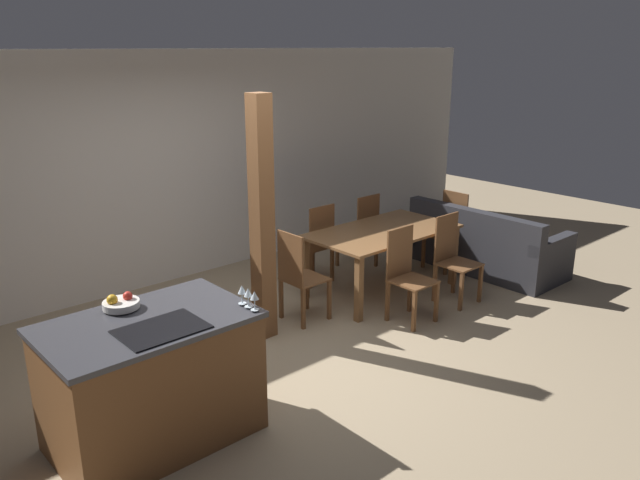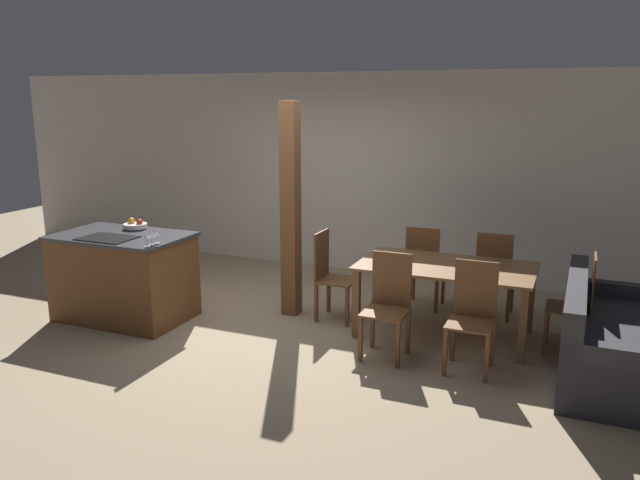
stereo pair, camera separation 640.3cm
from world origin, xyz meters
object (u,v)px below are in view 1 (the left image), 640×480
(kitchen_island, at_px, (152,380))
(dining_chair_near_left, at_px, (407,274))
(wine_glass_middle, at_px, (248,293))
(dining_chair_near_right, at_px, (453,257))
(fruit_bowl, at_px, (121,303))
(dining_chair_foot_end, at_px, (448,229))
(wine_glass_far, at_px, (242,290))
(dining_chair_far_right, at_px, (362,230))
(couch, at_px, (486,247))
(wine_glass_near, at_px, (254,296))
(dining_table, at_px, (382,238))
(dining_chair_head_end, at_px, (299,275))
(timber_post, at_px, (262,221))
(dining_chair_far_left, at_px, (316,243))

(kitchen_island, bearing_deg, dining_chair_near_left, 2.97)
(wine_glass_middle, relative_size, dining_chair_near_right, 0.15)
(fruit_bowl, height_order, dining_chair_foot_end, fruit_bowl)
(wine_glass_far, bearing_deg, dining_chair_near_left, 9.38)
(dining_chair_far_right, bearing_deg, couch, 136.51)
(wine_glass_near, distance_m, dining_chair_near_left, 2.42)
(dining_table, relative_size, couch, 0.91)
(dining_table, height_order, dining_chair_near_left, dining_chair_near_left)
(dining_chair_head_end, height_order, timber_post, timber_post)
(wine_glass_near, xyz_separation_m, dining_table, (2.69, 1.24, -0.41))
(dining_chair_near_right, relative_size, dining_chair_head_end, 1.00)
(dining_chair_far_left, bearing_deg, dining_chair_near_right, 118.84)
(dining_chair_near_left, height_order, dining_chair_foot_end, same)
(wine_glass_middle, bearing_deg, kitchen_island, 154.59)
(dining_chair_foot_end, bearing_deg, dining_table, -90.00)
(dining_chair_foot_end, height_order, timber_post, timber_post)
(dining_chair_foot_end, bearing_deg, couch, 37.32)
(timber_post, bearing_deg, dining_chair_foot_end, 0.48)
(kitchen_island, xyz_separation_m, wine_glass_far, (0.64, -0.23, 0.58))
(wine_glass_middle, height_order, dining_chair_foot_end, wine_glass_middle)
(kitchen_island, relative_size, dining_chair_head_end, 1.46)
(fruit_bowl, distance_m, dining_chair_near_left, 3.02)
(dining_table, distance_m, dining_chair_far_right, 0.82)
(kitchen_island, distance_m, dining_chair_near_left, 2.94)
(kitchen_island, xyz_separation_m, dining_chair_near_left, (2.94, 0.15, 0.03))
(dining_chair_head_end, xyz_separation_m, timber_post, (-0.46, -0.02, 0.67))
(kitchen_island, relative_size, dining_chair_far_right, 1.46)
(dining_chair_near_left, relative_size, dining_chair_far_right, 1.00)
(fruit_bowl, height_order, dining_chair_head_end, fruit_bowl)
(wine_glass_far, distance_m, dining_table, 2.93)
(wine_glass_middle, relative_size, timber_post, 0.06)
(wine_glass_near, distance_m, dining_chair_foot_end, 4.16)
(timber_post, bearing_deg, wine_glass_middle, -130.75)
(kitchen_island, xyz_separation_m, dining_chair_head_end, (2.08, 0.86, 0.03))
(kitchen_island, xyz_separation_m, dining_chair_near_right, (3.71, 0.15, 0.03))
(wine_glass_near, bearing_deg, wine_glass_middle, 90.00)
(dining_chair_near_right, height_order, couch, dining_chair_near_right)
(wine_glass_middle, distance_m, dining_chair_near_left, 2.41)
(dining_chair_far_left, height_order, timber_post, timber_post)
(dining_chair_near_right, distance_m, timber_post, 2.30)
(dining_table, distance_m, timber_post, 1.79)
(dining_chair_far_left, bearing_deg, dining_chair_near_left, 90.00)
(kitchen_island, bearing_deg, wine_glass_middle, -25.41)
(couch, bearing_deg, wine_glass_far, 99.94)
(wine_glass_near, relative_size, couch, 0.08)
(dining_chair_near_right, distance_m, dining_chair_far_right, 1.41)
(fruit_bowl, distance_m, couch, 4.96)
(wine_glass_middle, bearing_deg, dining_chair_far_left, 39.09)
(wine_glass_middle, bearing_deg, wine_glass_near, -90.00)
(wine_glass_far, height_order, dining_chair_far_right, wine_glass_far)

